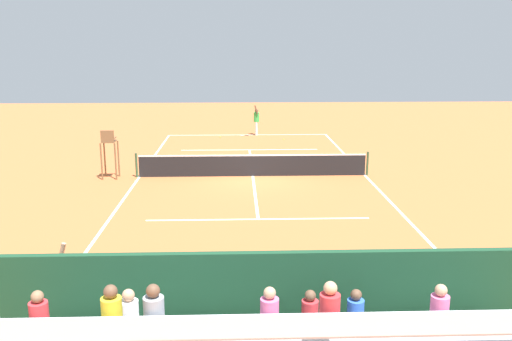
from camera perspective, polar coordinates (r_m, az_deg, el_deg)
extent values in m
plane|color=#BC6033|center=(24.25, -0.34, -0.59)|extent=(60.00, 60.00, 0.00)
cube|color=white|center=(35.03, -0.87, 3.73)|extent=(10.00, 0.10, 0.01)
cube|color=white|center=(13.84, 1.05, -11.56)|extent=(10.00, 0.10, 0.01)
cube|color=white|center=(24.90, 11.24, -0.47)|extent=(0.10, 22.00, 0.01)
cube|color=white|center=(24.62, -12.05, -0.67)|extent=(0.10, 22.00, 0.01)
cube|color=white|center=(30.16, -0.68, 2.17)|extent=(7.50, 0.10, 0.01)
cube|color=white|center=(18.44, 0.23, -5.09)|extent=(7.50, 0.10, 0.01)
cube|color=white|center=(24.25, -0.34, -0.58)|extent=(0.10, 12.10, 0.01)
cube|color=white|center=(35.03, -0.87, 3.73)|extent=(0.10, 0.30, 0.01)
cube|color=black|center=(24.15, -0.34, 0.46)|extent=(10.00, 0.02, 0.91)
cube|color=white|center=(24.05, -0.34, 1.59)|extent=(10.00, 0.04, 0.06)
cylinder|color=#2D5133|center=(24.81, 11.52, 0.72)|extent=(0.10, 0.10, 1.07)
cylinder|color=#2D5133|center=(24.52, -12.34, 0.54)|extent=(0.10, 0.10, 1.07)
cube|color=#194228|center=(10.71, 1.95, -13.46)|extent=(18.00, 0.16, 2.00)
cube|color=silver|center=(10.08, 2.27, -16.37)|extent=(8.60, 0.36, 0.04)
cube|color=silver|center=(9.83, 2.36, -15.87)|extent=(8.60, 0.03, 0.36)
cube|color=silver|center=(9.17, 2.68, -16.39)|extent=(8.60, 0.36, 0.04)
cube|color=silver|center=(8.91, 2.79, -15.84)|extent=(8.60, 0.03, 0.36)
cube|color=silver|center=(8.25, 3.19, -16.42)|extent=(8.60, 0.36, 0.04)
cube|color=silver|center=(8.00, 3.32, -15.81)|extent=(8.60, 0.03, 0.36)
cylinder|color=#B2B2B7|center=(10.03, -25.04, -15.63)|extent=(0.06, 0.06, 2.35)
cube|color=#2D2D33|center=(8.54, -14.47, -15.44)|extent=(0.32, 0.40, 0.12)
cylinder|color=yellow|center=(8.31, -14.77, -14.11)|extent=(0.30, 0.30, 0.45)
sphere|color=brown|center=(8.17, -14.90, -12.08)|extent=(0.20, 0.20, 0.20)
cube|color=#2D2D33|center=(9.43, -12.80, -15.56)|extent=(0.32, 0.40, 0.12)
cylinder|color=white|center=(9.19, -13.04, -14.35)|extent=(0.30, 0.30, 0.45)
sphere|color=tan|center=(9.05, -13.14, -12.53)|extent=(0.20, 0.20, 0.20)
cube|color=#2D2D33|center=(9.79, -21.25, -15.04)|extent=(0.32, 0.40, 0.12)
cylinder|color=red|center=(9.56, -21.63, -13.86)|extent=(0.30, 0.30, 0.45)
sphere|color=#8C6647|center=(9.42, -21.80, -12.10)|extent=(0.20, 0.20, 0.20)
cube|color=#2D2D33|center=(9.83, 18.18, -14.67)|extent=(0.32, 0.40, 0.12)
cylinder|color=pink|center=(9.60, 18.55, -13.49)|extent=(0.30, 0.30, 0.45)
sphere|color=tan|center=(9.46, 18.70, -11.72)|extent=(0.20, 0.20, 0.20)
cube|color=#2D2D33|center=(9.28, 1.37, -15.69)|extent=(0.32, 0.40, 0.12)
cylinder|color=pink|center=(9.04, 1.42, -14.48)|extent=(0.30, 0.30, 0.45)
sphere|color=tan|center=(8.90, 1.43, -12.63)|extent=(0.20, 0.20, 0.20)
cube|color=#2D2D33|center=(8.46, 7.48, -15.43)|extent=(0.32, 0.40, 0.12)
cylinder|color=red|center=(8.22, 7.68, -14.08)|extent=(0.30, 0.30, 0.45)
sphere|color=tan|center=(8.07, 7.75, -12.03)|extent=(0.20, 0.20, 0.20)
cube|color=#2D2D33|center=(8.44, -10.37, -15.61)|extent=(0.32, 0.40, 0.12)
cylinder|color=#9399A3|center=(8.20, -10.57, -14.26)|extent=(0.30, 0.30, 0.45)
sphere|color=brown|center=(8.06, -10.67, -12.21)|extent=(0.20, 0.20, 0.20)
cube|color=#2D2D33|center=(10.40, 10.10, -15.35)|extent=(0.32, 0.40, 0.12)
cylinder|color=blue|center=(10.16, 10.31, -14.26)|extent=(0.30, 0.30, 0.45)
sphere|color=brown|center=(10.02, 10.39, -12.61)|extent=(0.20, 0.20, 0.20)
cube|color=#2D2D33|center=(10.27, 5.50, -15.59)|extent=(0.32, 0.40, 0.12)
cylinder|color=red|center=(10.03, 5.63, -14.49)|extent=(0.30, 0.30, 0.45)
sphere|color=brown|center=(9.88, 5.67, -12.82)|extent=(0.20, 0.20, 0.20)
cylinder|color=brown|center=(24.79, -14.12, 1.21)|extent=(0.07, 0.07, 1.60)
cylinder|color=brown|center=(24.92, -15.47, 1.19)|extent=(0.07, 0.07, 1.60)
cylinder|color=brown|center=(24.22, -14.40, 0.91)|extent=(0.07, 0.07, 1.60)
cylinder|color=brown|center=(24.35, -15.78, 0.89)|extent=(0.07, 0.07, 1.60)
cube|color=brown|center=(24.41, -15.06, 2.95)|extent=(0.56, 0.56, 0.06)
cube|color=brown|center=(24.14, -15.22, 3.48)|extent=(0.56, 0.06, 0.48)
cube|color=brown|center=(24.33, -14.48, 3.31)|extent=(0.04, 0.48, 0.04)
cube|color=brown|center=(24.45, -15.67, 3.29)|extent=(0.04, 0.48, 0.04)
cube|color=#9E754C|center=(12.11, 14.45, -13.48)|extent=(1.80, 0.40, 0.05)
cylinder|color=#9E754C|center=(12.43, 17.81, -14.13)|extent=(0.06, 0.06, 0.45)
cylinder|color=#9E754C|center=(12.03, 10.84, -14.68)|extent=(0.06, 0.06, 0.45)
cube|color=#9E754C|center=(11.82, 14.78, -12.56)|extent=(1.80, 0.04, 0.36)
cube|color=#B22D2D|center=(11.72, 6.73, -15.56)|extent=(0.90, 0.36, 0.36)
cylinder|color=white|center=(34.99, 0.06, 4.43)|extent=(0.14, 0.14, 0.85)
cylinder|color=white|center=(34.78, 0.04, 4.37)|extent=(0.14, 0.14, 0.85)
cylinder|color=green|center=(34.78, 0.05, 5.58)|extent=(0.40, 0.40, 0.60)
sphere|color=brown|center=(34.73, 0.05, 6.25)|extent=(0.22, 0.22, 0.22)
cylinder|color=brown|center=(34.50, 0.03, 6.35)|extent=(0.26, 0.12, 0.55)
cylinder|color=brown|center=(34.99, 0.08, 5.67)|extent=(0.10, 0.10, 0.50)
cylinder|color=black|center=(34.75, -1.02, 3.68)|extent=(0.28, 0.04, 0.03)
torus|color=#D8CC4C|center=(34.76, -1.46, 3.68)|extent=(0.32, 0.32, 0.02)
cylinder|color=white|center=(34.76, -1.46, 3.68)|extent=(0.25, 0.25, 0.00)
sphere|color=#CCDB33|center=(34.14, -3.75, 3.51)|extent=(0.07, 0.07, 0.07)
sphere|color=#CCDB33|center=(33.25, 2.91, 3.25)|extent=(0.07, 0.07, 0.07)
cylinder|color=#232328|center=(11.96, -19.92, -14.36)|extent=(0.14, 0.14, 0.85)
cylinder|color=#232328|center=(12.13, -19.41, -13.91)|extent=(0.14, 0.14, 0.85)
cylinder|color=#9399A3|center=(11.74, -19.94, -10.98)|extent=(0.42, 0.42, 0.60)
sphere|color=tan|center=(11.58, -20.10, -9.13)|extent=(0.22, 0.22, 0.22)
cylinder|color=tan|center=(11.73, -19.63, -8.33)|extent=(0.26, 0.13, 0.55)
cylinder|color=tan|center=(11.55, -20.48, -11.27)|extent=(0.11, 0.11, 0.50)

